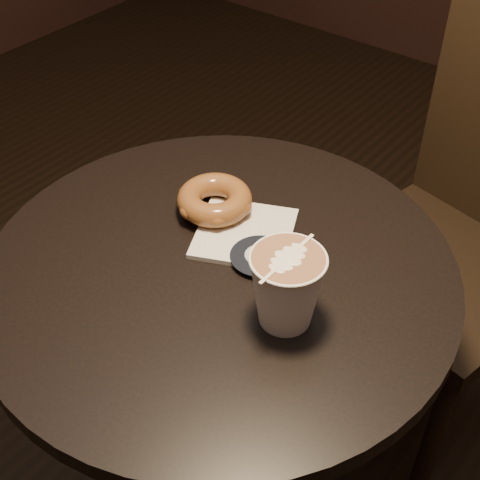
# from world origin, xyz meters

# --- Properties ---
(cafe_table) EXTENTS (0.70, 0.70, 0.75)m
(cafe_table) POSITION_xyz_m (0.00, 0.00, 0.55)
(cafe_table) COLOR black
(cafe_table) RESTS_ON ground
(chair) EXTENTS (0.50, 0.50, 1.05)m
(chair) POSITION_xyz_m (0.19, 0.59, 0.59)
(chair) COLOR black
(chair) RESTS_ON ground
(pastry_bag) EXTENTS (0.19, 0.19, 0.01)m
(pastry_bag) POSITION_xyz_m (-0.01, 0.07, 0.75)
(pastry_bag) COLOR silver
(pastry_bag) RESTS_ON cafe_table
(doughnut) EXTENTS (0.12, 0.12, 0.04)m
(doughnut) POSITION_xyz_m (-0.08, 0.09, 0.78)
(doughnut) COLOR brown
(doughnut) RESTS_ON pastry_bag
(latte_cup) EXTENTS (0.10, 0.10, 0.11)m
(latte_cup) POSITION_xyz_m (0.14, -0.03, 0.81)
(latte_cup) COLOR white
(latte_cup) RESTS_ON cafe_table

